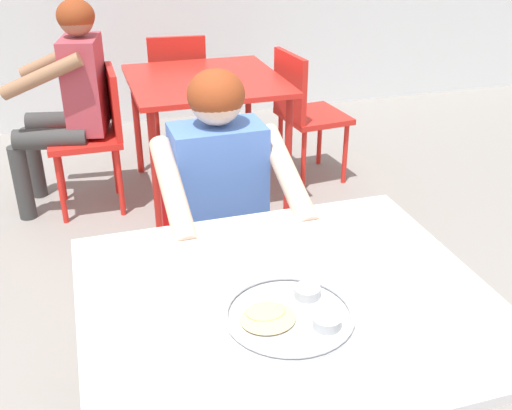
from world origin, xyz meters
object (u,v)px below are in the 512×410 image
object	(u,v)px
patron_background	(69,89)
table_foreground	(287,318)
table_background_red	(206,91)
chair_red_far	(178,87)
diner_foreground	(226,203)
chair_foreground	(213,228)
chair_red_right	(303,107)
chair_red_left	(97,129)
thali_tray	(290,314)

from	to	relation	value
patron_background	table_foreground	bearing A→B (deg)	-77.48
table_background_red	chair_red_far	bearing A→B (deg)	95.06
chair_red_far	patron_background	world-z (taller)	patron_background
chair_red_far	diner_foreground	bearing A→B (deg)	-95.62
chair_foreground	diner_foreground	distance (m)	0.32
diner_foreground	chair_red_right	xyz separation A→B (m)	(0.92, 1.58, -0.21)
table_background_red	chair_red_left	xyz separation A→B (m)	(-0.67, -0.04, -0.16)
chair_red_left	thali_tray	bearing A→B (deg)	-81.21
chair_red_far	chair_foreground	bearing A→B (deg)	-96.31
thali_tray	chair_red_left	bearing A→B (deg)	98.79
chair_foreground	thali_tray	bearing A→B (deg)	-91.47
chair_red_left	table_foreground	bearing A→B (deg)	-80.21
table_foreground	thali_tray	distance (m)	0.13
thali_tray	patron_background	distance (m)	2.41
thali_tray	table_background_red	distance (m)	2.37
thali_tray	diner_foreground	distance (m)	0.77
table_background_red	chair_red_right	bearing A→B (deg)	-0.74
thali_tray	chair_foreground	xyz separation A→B (m)	(0.03, 0.98, -0.29)
diner_foreground	chair_red_far	world-z (taller)	diner_foreground
table_background_red	chair_red_far	size ratio (longest dim) A/B	1.08
table_foreground	chair_red_left	bearing A→B (deg)	99.79
table_foreground	chair_red_far	world-z (taller)	chair_red_far
chair_foreground	chair_red_right	world-z (taller)	chair_red_right
patron_background	chair_foreground	bearing A→B (deg)	-69.90
table_foreground	diner_foreground	distance (m)	0.67
chair_foreground	patron_background	bearing A→B (deg)	110.10
thali_tray	table_background_red	xyz separation A→B (m)	(0.31, 2.35, -0.11)
chair_red_far	thali_tray	bearing A→B (deg)	-94.74
patron_background	chair_red_right	bearing A→B (deg)	-1.05
thali_tray	patron_background	size ratio (longest dim) A/B	0.27
table_foreground	diner_foreground	bearing A→B (deg)	89.77
chair_foreground	chair_red_right	distance (m)	1.64
diner_foreground	patron_background	xyz separation A→B (m)	(-0.51, 1.60, 0.02)
chair_red_right	table_background_red	bearing A→B (deg)	179.26
chair_red_right	thali_tray	bearing A→B (deg)	-111.99
thali_tray	chair_foreground	size ratio (longest dim) A/B	0.40
chair_red_left	table_background_red	bearing A→B (deg)	3.53
table_foreground	table_background_red	size ratio (longest dim) A/B	1.13
table_foreground	table_background_red	world-z (taller)	table_foreground
table_background_red	chair_red_right	distance (m)	0.66
table_foreground	chair_red_right	world-z (taller)	chair_red_right
table_background_red	chair_red_left	bearing A→B (deg)	-176.47
table_background_red	table_foreground	bearing A→B (deg)	-97.13
thali_tray	chair_red_right	xyz separation A→B (m)	(0.94, 2.34, -0.27)
chair_red_left	chair_red_far	xyz separation A→B (m)	(0.61, 0.70, 0.01)
thali_tray	chair_red_left	world-z (taller)	chair_red_left
chair_red_left	patron_background	world-z (taller)	patron_background
table_background_red	chair_red_far	world-z (taller)	chair_red_far
table_foreground	diner_foreground	size ratio (longest dim) A/B	0.92
thali_tray	table_background_red	size ratio (longest dim) A/B	0.35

